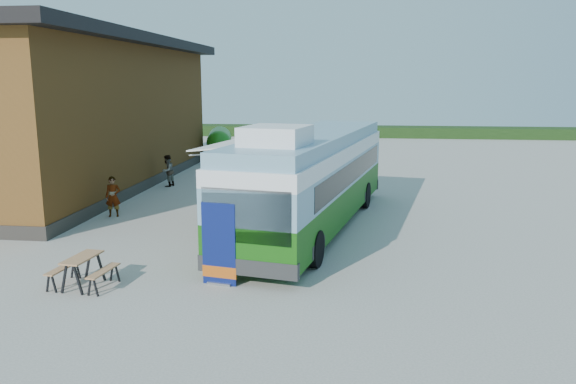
# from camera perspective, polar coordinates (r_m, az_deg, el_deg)

# --- Properties ---
(ground) EXTENTS (100.00, 100.00, 0.00)m
(ground) POSITION_cam_1_polar(r_m,az_deg,el_deg) (18.24, -5.30, -5.66)
(ground) COLOR #BCB7AD
(ground) RESTS_ON ground
(barn) EXTENTS (9.60, 21.20, 7.50)m
(barn) POSITION_cam_1_polar(r_m,az_deg,el_deg) (30.62, -21.08, 7.29)
(barn) COLOR brown
(barn) RESTS_ON ground
(hedge) EXTENTS (40.00, 3.00, 1.00)m
(hedge) POSITION_cam_1_polar(r_m,az_deg,el_deg) (55.44, 11.25, 6.02)
(hedge) COLOR #264419
(hedge) RESTS_ON ground
(bus) EXTENTS (5.21, 13.35, 4.02)m
(bus) POSITION_cam_1_polar(r_m,az_deg,el_deg) (20.23, 2.53, 1.63)
(bus) COLOR #216911
(bus) RESTS_ON ground
(awning) EXTENTS (3.82, 5.26, 0.56)m
(awning) POSITION_cam_1_polar(r_m,az_deg,el_deg) (20.55, -3.21, 4.58)
(awning) COLOR white
(awning) RESTS_ON ground
(banner) EXTENTS (0.95, 0.30, 2.21)m
(banner) POSITION_cam_1_polar(r_m,az_deg,el_deg) (14.80, -7.04, -6.07)
(banner) COLOR #0B1655
(banner) RESTS_ON ground
(picnic_table) EXTENTS (1.56, 1.42, 0.82)m
(picnic_table) POSITION_cam_1_polar(r_m,az_deg,el_deg) (15.58, -20.14, -6.91)
(picnic_table) COLOR tan
(picnic_table) RESTS_ON ground
(person_a) EXTENTS (0.66, 0.51, 1.61)m
(person_a) POSITION_cam_1_polar(r_m,az_deg,el_deg) (23.17, -17.35, -0.45)
(person_a) COLOR #999999
(person_a) RESTS_ON ground
(person_b) EXTENTS (0.78, 0.91, 1.61)m
(person_b) POSITION_cam_1_polar(r_m,az_deg,el_deg) (29.17, -12.15, 2.12)
(person_b) COLOR #999999
(person_b) RESTS_ON ground
(slurry_tanker) EXTENTS (2.41, 5.47, 2.05)m
(slurry_tanker) POSITION_cam_1_polar(r_m,az_deg,el_deg) (39.79, -6.97, 5.19)
(slurry_tanker) COLOR #1D7715
(slurry_tanker) RESTS_ON ground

